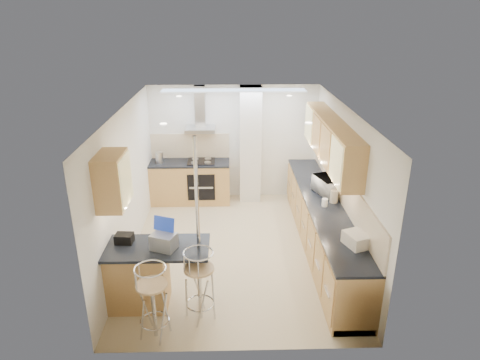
{
  "coord_description": "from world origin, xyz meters",
  "views": [
    {
      "loc": [
        -0.1,
        -6.55,
        3.95
      ],
      "look_at": [
        0.08,
        0.2,
        1.25
      ],
      "focal_mm": 32.0,
      "sensor_mm": 36.0,
      "label": 1
    }
  ],
  "objects_px": {
    "bar_stool_near": "(153,302)",
    "bread_bin": "(357,240)",
    "microwave": "(328,185)",
    "laptop": "(164,242)",
    "bar_stool_end": "(200,285)"
  },
  "relations": [
    {
      "from": "microwave",
      "to": "bread_bin",
      "type": "height_order",
      "value": "microwave"
    },
    {
      "from": "bar_stool_near",
      "to": "bar_stool_end",
      "type": "height_order",
      "value": "bar_stool_end"
    },
    {
      "from": "bar_stool_end",
      "to": "bread_bin",
      "type": "relative_size",
      "value": 3.02
    },
    {
      "from": "microwave",
      "to": "laptop",
      "type": "distance_m",
      "value": 3.21
    },
    {
      "from": "laptop",
      "to": "bar_stool_near",
      "type": "relative_size",
      "value": 0.31
    },
    {
      "from": "bread_bin",
      "to": "bar_stool_near",
      "type": "bearing_deg",
      "value": 173.0
    },
    {
      "from": "microwave",
      "to": "laptop",
      "type": "xyz_separation_m",
      "value": [
        -2.63,
        -1.85,
        -0.02
      ]
    },
    {
      "from": "bar_stool_near",
      "to": "bread_bin",
      "type": "xyz_separation_m",
      "value": [
        2.72,
        0.65,
        0.49
      ]
    },
    {
      "from": "laptop",
      "to": "bread_bin",
      "type": "bearing_deg",
      "value": 22.78
    },
    {
      "from": "microwave",
      "to": "bread_bin",
      "type": "distance_m",
      "value": 1.8
    },
    {
      "from": "microwave",
      "to": "bar_stool_end",
      "type": "xyz_separation_m",
      "value": [
        -2.15,
        -2.11,
        -0.55
      ]
    },
    {
      "from": "laptop",
      "to": "bar_stool_end",
      "type": "distance_m",
      "value": 0.76
    },
    {
      "from": "bar_stool_near",
      "to": "bar_stool_end",
      "type": "xyz_separation_m",
      "value": [
        0.56,
        0.33,
        0.01
      ]
    },
    {
      "from": "bar_stool_near",
      "to": "bread_bin",
      "type": "relative_size",
      "value": 2.99
    },
    {
      "from": "microwave",
      "to": "bread_bin",
      "type": "bearing_deg",
      "value": 161.2
    }
  ]
}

